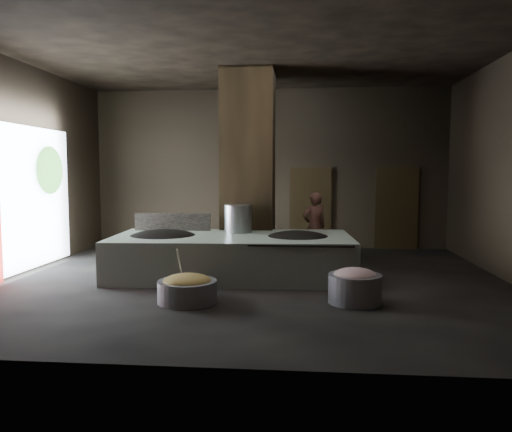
# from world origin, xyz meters

# --- Properties ---
(floor) EXTENTS (10.00, 9.00, 0.10)m
(floor) POSITION_xyz_m (0.00, 0.00, -0.05)
(floor) COLOR black
(floor) RESTS_ON ground
(ceiling) EXTENTS (10.00, 9.00, 0.10)m
(ceiling) POSITION_xyz_m (0.00, 0.00, 4.55)
(ceiling) COLOR black
(ceiling) RESTS_ON back_wall
(back_wall) EXTENTS (10.00, 0.10, 4.50)m
(back_wall) POSITION_xyz_m (0.00, 4.55, 2.25)
(back_wall) COLOR black
(back_wall) RESTS_ON ground
(front_wall) EXTENTS (10.00, 0.10, 4.50)m
(front_wall) POSITION_xyz_m (0.00, -4.55, 2.25)
(front_wall) COLOR black
(front_wall) RESTS_ON ground
(left_wall) EXTENTS (0.10, 9.00, 4.50)m
(left_wall) POSITION_xyz_m (-5.05, 0.00, 2.25)
(left_wall) COLOR black
(left_wall) RESTS_ON ground
(pillar) EXTENTS (1.20, 1.20, 4.50)m
(pillar) POSITION_xyz_m (-0.30, 1.90, 2.25)
(pillar) COLOR black
(pillar) RESTS_ON ground
(hearth_platform) EXTENTS (5.00, 2.58, 0.85)m
(hearth_platform) POSITION_xyz_m (-0.47, 0.37, 0.42)
(hearth_platform) COLOR silver
(hearth_platform) RESTS_ON ground
(platform_cap) EXTENTS (4.78, 2.29, 0.03)m
(platform_cap) POSITION_xyz_m (-0.47, 0.37, 0.82)
(platform_cap) COLOR black
(platform_cap) RESTS_ON hearth_platform
(wok_left) EXTENTS (1.54, 1.54, 0.42)m
(wok_left) POSITION_xyz_m (-1.92, 0.32, 0.75)
(wok_left) COLOR black
(wok_left) RESTS_ON hearth_platform
(wok_left_rim) EXTENTS (1.57, 1.57, 0.05)m
(wok_left_rim) POSITION_xyz_m (-1.92, 0.32, 0.82)
(wok_left_rim) COLOR black
(wok_left_rim) RESTS_ON hearth_platform
(wok_right) EXTENTS (1.43, 1.43, 0.40)m
(wok_right) POSITION_xyz_m (0.88, 0.42, 0.75)
(wok_right) COLOR black
(wok_right) RESTS_ON hearth_platform
(wok_right_rim) EXTENTS (1.47, 1.47, 0.05)m
(wok_right_rim) POSITION_xyz_m (0.88, 0.42, 0.82)
(wok_right_rim) COLOR black
(wok_right_rim) RESTS_ON hearth_platform
(stock_pot) EXTENTS (0.59, 0.59, 0.64)m
(stock_pot) POSITION_xyz_m (-0.42, 0.92, 1.13)
(stock_pot) COLOR #A5A7AC
(stock_pot) RESTS_ON hearth_platform
(splash_guard) EXTENTS (1.70, 0.15, 0.42)m
(splash_guard) POSITION_xyz_m (-1.92, 1.12, 1.03)
(splash_guard) COLOR black
(splash_guard) RESTS_ON hearth_platform
(cook) EXTENTS (0.71, 0.60, 1.67)m
(cook) POSITION_xyz_m (1.26, 2.34, 0.83)
(cook) COLOR brown
(cook) RESTS_ON ground
(veg_basin) EXTENTS (1.28, 1.28, 0.36)m
(veg_basin) POSITION_xyz_m (-0.93, -1.78, 0.18)
(veg_basin) COLOR gray
(veg_basin) RESTS_ON ground
(veg_fill) EXTENTS (0.81, 0.81, 0.25)m
(veg_fill) POSITION_xyz_m (-0.93, -1.78, 0.35)
(veg_fill) COLOR olive
(veg_fill) RESTS_ON veg_basin
(ladle) EXTENTS (0.05, 0.39, 0.70)m
(ladle) POSITION_xyz_m (-1.08, -1.63, 0.55)
(ladle) COLOR #A5A7AC
(ladle) RESTS_ON veg_basin
(meat_basin) EXTENTS (0.99, 0.99, 0.48)m
(meat_basin) POSITION_xyz_m (1.84, -1.57, 0.24)
(meat_basin) COLOR gray
(meat_basin) RESTS_ON ground
(meat_fill) EXTENTS (0.73, 0.73, 0.28)m
(meat_fill) POSITION_xyz_m (1.84, -1.57, 0.45)
(meat_fill) COLOR #AF696C
(meat_fill) RESTS_ON meat_basin
(doorway_near) EXTENTS (1.18, 0.08, 2.38)m
(doorway_near) POSITION_xyz_m (1.20, 4.45, 1.10)
(doorway_near) COLOR black
(doorway_near) RESTS_ON ground
(doorway_near_glow) EXTENTS (0.82, 0.04, 1.95)m
(doorway_near_glow) POSITION_xyz_m (1.44, 4.65, 1.05)
(doorway_near_glow) COLOR #8C6647
(doorway_near_glow) RESTS_ON ground
(doorway_far) EXTENTS (1.18, 0.08, 2.38)m
(doorway_far) POSITION_xyz_m (3.60, 4.45, 1.10)
(doorway_far) COLOR black
(doorway_far) RESTS_ON ground
(doorway_far_glow) EXTENTS (0.80, 0.04, 1.88)m
(doorway_far_glow) POSITION_xyz_m (3.85, 4.66, 1.05)
(doorway_far_glow) COLOR #8C6647
(doorway_far_glow) RESTS_ON ground
(left_opening) EXTENTS (0.04, 4.20, 3.10)m
(left_opening) POSITION_xyz_m (-4.95, 0.20, 1.60)
(left_opening) COLOR white
(left_opening) RESTS_ON ground
(tree_silhouette) EXTENTS (0.28, 1.10, 1.10)m
(tree_silhouette) POSITION_xyz_m (-4.85, 1.30, 2.20)
(tree_silhouette) COLOR #194714
(tree_silhouette) RESTS_ON left_opening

